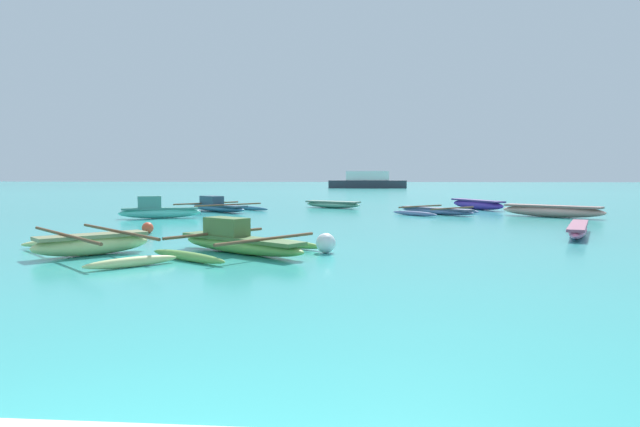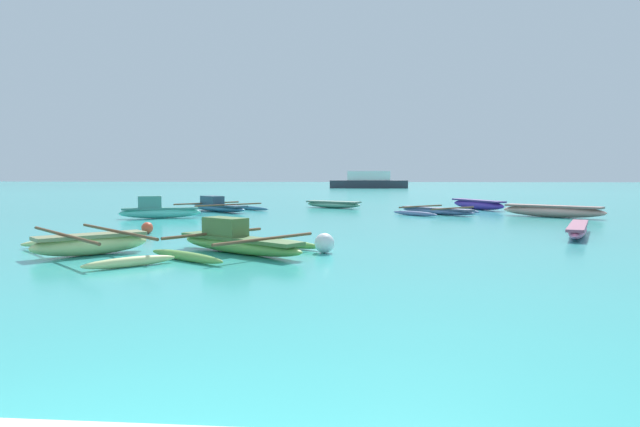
{
  "view_description": "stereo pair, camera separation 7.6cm",
  "coord_description": "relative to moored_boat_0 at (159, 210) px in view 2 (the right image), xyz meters",
  "views": [
    {
      "loc": [
        1.52,
        -2.65,
        1.82
      ],
      "look_at": [
        -0.3,
        19.51,
        0.25
      ],
      "focal_mm": 32.0,
      "sensor_mm": 36.0,
      "label": 1
    },
    {
      "loc": [
        1.6,
        -2.65,
        1.82
      ],
      "look_at": [
        -0.3,
        19.51,
        0.25
      ],
      "focal_mm": 32.0,
      "sensor_mm": 36.0,
      "label": 2
    }
  ],
  "objects": [
    {
      "name": "moored_boat_0",
      "position": [
        0.0,
        0.0,
        0.0
      ],
      "size": [
        3.2,
        1.55,
        0.91
      ],
      "rotation": [
        0.0,
        0.0,
        0.35
      ],
      "color": "#63DBC5",
      "rests_on": "ground_plane"
    },
    {
      "name": "moored_boat_1",
      "position": [
        11.52,
        3.27,
        -0.16
      ],
      "size": [
        3.96,
        3.94,
        0.35
      ],
      "rotation": [
        0.0,
        0.0,
        -0.81
      ],
      "color": "slate",
      "rests_on": "ground_plane"
    },
    {
      "name": "moored_boat_2",
      "position": [
        5.51,
        -9.72,
        -0.06
      ],
      "size": [
        3.78,
        3.94,
        0.8
      ],
      "rotation": [
        0.0,
        0.0,
        -0.62
      ],
      "color": "#72B04F",
      "rests_on": "ground_plane"
    },
    {
      "name": "moored_boat_3",
      "position": [
        2.33,
        -10.27,
        -0.07
      ],
      "size": [
        4.55,
        4.51,
        0.53
      ],
      "rotation": [
        0.0,
        0.0,
        0.8
      ],
      "color": "#CFD787",
      "rests_on": "ground_plane"
    },
    {
      "name": "moored_boat_4",
      "position": [
        6.64,
        7.5,
        -0.11
      ],
      "size": [
        3.22,
        2.2,
        0.36
      ],
      "rotation": [
        0.0,
        0.0,
        -0.48
      ],
      "color": "#7DB796",
      "rests_on": "ground_plane"
    },
    {
      "name": "moored_boat_5",
      "position": [
        14.57,
        -5.33,
        -0.13
      ],
      "size": [
        1.93,
        3.91,
        0.34
      ],
      "rotation": [
        0.0,
        0.0,
        1.19
      ],
      "color": "pink",
      "rests_on": "ground_plane"
    },
    {
      "name": "moored_boat_6",
      "position": [
        14.0,
        6.94,
        -0.05
      ],
      "size": [
        2.31,
        3.89,
        0.48
      ],
      "rotation": [
        0.0,
        0.0,
        -1.12
      ],
      "color": "#562EA2",
      "rests_on": "ground_plane"
    },
    {
      "name": "moored_boat_7",
      "position": [
        16.13,
        1.96,
        -0.05
      ],
      "size": [
        3.82,
        2.98,
        0.49
      ],
      "rotation": [
        0.0,
        0.0,
        -0.61
      ],
      "color": "#E2998B",
      "rests_on": "ground_plane"
    },
    {
      "name": "moored_boat_8",
      "position": [
        1.31,
        4.18,
        -0.08
      ],
      "size": [
        4.84,
        4.9,
        0.74
      ],
      "rotation": [
        0.0,
        0.0,
        -0.73
      ],
      "color": "teal",
      "rests_on": "ground_plane"
    },
    {
      "name": "mooring_buoy_0",
      "position": [
        1.83,
        -5.78,
        -0.14
      ],
      "size": [
        0.35,
        0.35,
        0.35
      ],
      "color": "#E54C2D",
      "rests_on": "ground_plane"
    },
    {
      "name": "mooring_buoy_1",
      "position": [
        7.5,
        -9.52,
        -0.09
      ],
      "size": [
        0.46,
        0.46,
        0.46
      ],
      "color": "white",
      "rests_on": "ground_plane"
    },
    {
      "name": "mooring_buoy_2",
      "position": [
        4.52,
        -6.31,
        -0.15
      ],
      "size": [
        0.34,
        0.34,
        0.34
      ],
      "color": "#E54C2D",
      "rests_on": "ground_plane"
    },
    {
      "name": "distant_ferry",
      "position": [
        8.49,
        48.79,
        0.54
      ],
      "size": [
        9.58,
        2.11,
        2.11
      ],
      "color": "#2D333D",
      "rests_on": "ground_plane"
    }
  ]
}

